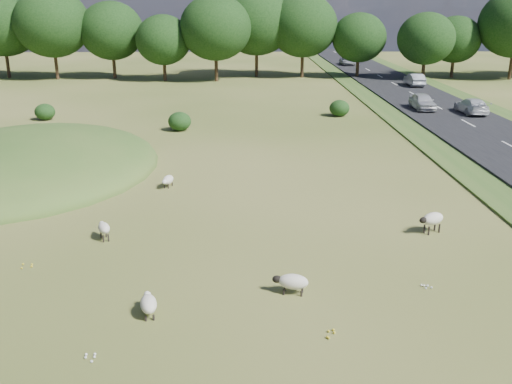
% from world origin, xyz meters
% --- Properties ---
extents(ground, '(160.00, 160.00, 0.00)m').
position_xyz_m(ground, '(0.00, 20.00, 0.00)').
color(ground, '#3B4F18').
rests_on(ground, ground).
extents(mound, '(16.00, 20.00, 4.00)m').
position_xyz_m(mound, '(-12.00, 12.00, 0.00)').
color(mound, '#33561E').
rests_on(mound, ground).
extents(road, '(8.00, 150.00, 0.25)m').
position_xyz_m(road, '(20.00, 30.00, 0.12)').
color(road, black).
rests_on(road, ground).
extents(treeline, '(96.28, 14.66, 11.70)m').
position_xyz_m(treeline, '(-1.06, 55.44, 6.57)').
color(treeline, black).
rests_on(treeline, ground).
extents(shrubs, '(27.61, 7.61, 1.50)m').
position_xyz_m(shrubs, '(-2.74, 26.08, 0.73)').
color(shrubs, black).
rests_on(shrubs, ground).
extents(sheep_0, '(1.33, 0.77, 0.74)m').
position_xyz_m(sheep_0, '(3.08, -4.32, 0.47)').
color(sheep_0, beige).
rests_on(sheep_0, ground).
extents(sheep_1, '(0.73, 1.25, 0.70)m').
position_xyz_m(sheep_1, '(-1.70, -5.69, 0.44)').
color(sheep_1, beige).
rests_on(sheep_1, ground).
extents(sheep_3, '(1.35, 1.01, 0.95)m').
position_xyz_m(sheep_3, '(9.69, 1.09, 0.66)').
color(sheep_3, beige).
rests_on(sheep_3, ground).
extents(sheep_4, '(0.74, 1.19, 0.66)m').
position_xyz_m(sheep_4, '(-2.78, 7.97, 0.42)').
color(sheep_4, beige).
rests_on(sheep_4, ground).
extents(sheep_5, '(0.78, 1.09, 0.76)m').
position_xyz_m(sheep_5, '(-4.59, 0.67, 0.53)').
color(sheep_5, beige).
rests_on(sheep_5, ground).
extents(car_0, '(1.99, 4.90, 1.42)m').
position_xyz_m(car_0, '(21.90, 91.31, 0.96)').
color(car_0, silver).
rests_on(car_0, road).
extents(car_1, '(2.05, 4.44, 1.23)m').
position_xyz_m(car_1, '(18.10, 70.67, 0.87)').
color(car_1, '#9FA2A7').
rests_on(car_1, road).
extents(car_2, '(1.54, 4.43, 1.46)m').
position_xyz_m(car_2, '(21.90, 46.34, 0.98)').
color(car_2, '#9DA0A4').
rests_on(car_2, road).
extents(car_3, '(1.74, 4.33, 1.47)m').
position_xyz_m(car_3, '(18.10, 30.50, 0.99)').
color(car_3, silver).
rests_on(car_3, road).
extents(car_4, '(1.90, 4.66, 1.35)m').
position_xyz_m(car_4, '(21.90, 28.39, 0.93)').
color(car_4, silver).
rests_on(car_4, road).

